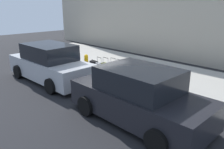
{
  "coord_description": "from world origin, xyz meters",
  "views": [
    {
      "loc": [
        -8.1,
        6.55,
        3.4
      ],
      "look_at": [
        -1.56,
        0.28,
        0.59
      ],
      "focal_mm": 36.15,
      "sensor_mm": 36.0,
      "label": 1
    }
  ],
  "objects_px": {
    "suitcase_silver_1": "(155,82)",
    "parked_car_silver_1": "(50,64)",
    "suitcase_olive_0": "(163,87)",
    "suitcase_silver_8": "(99,68)",
    "suitcase_red_6": "(113,70)",
    "suitcase_black_2": "(146,81)",
    "suitcase_teal_3": "(137,76)",
    "suitcase_black_9": "(94,66)",
    "parked_car_charcoal_0": "(138,97)",
    "suitcase_navy_4": "(127,75)",
    "suitcase_maroon_5": "(120,73)",
    "bollard_post": "(79,60)",
    "fire_hydrant": "(86,61)",
    "suitcase_olive_7": "(106,69)"
  },
  "relations": [
    {
      "from": "parked_car_charcoal_0",
      "to": "suitcase_red_6",
      "type": "bearing_deg",
      "value": -33.07
    },
    {
      "from": "parked_car_silver_1",
      "to": "suitcase_black_9",
      "type": "bearing_deg",
      "value": -105.19
    },
    {
      "from": "suitcase_black_2",
      "to": "suitcase_teal_3",
      "type": "bearing_deg",
      "value": 3.0
    },
    {
      "from": "suitcase_silver_8",
      "to": "bollard_post",
      "type": "xyz_separation_m",
      "value": [
        1.59,
        0.08,
        0.13
      ]
    },
    {
      "from": "suitcase_teal_3",
      "to": "suitcase_black_9",
      "type": "distance_m",
      "value": 2.78
    },
    {
      "from": "parked_car_charcoal_0",
      "to": "bollard_post",
      "type": "bearing_deg",
      "value": -19.16
    },
    {
      "from": "suitcase_silver_1",
      "to": "suitcase_navy_4",
      "type": "distance_m",
      "value": 1.47
    },
    {
      "from": "suitcase_silver_1",
      "to": "suitcase_red_6",
      "type": "distance_m",
      "value": 2.38
    },
    {
      "from": "parked_car_silver_1",
      "to": "suitcase_black_2",
      "type": "bearing_deg",
      "value": -150.01
    },
    {
      "from": "suitcase_silver_1",
      "to": "suitcase_black_9",
      "type": "relative_size",
      "value": 1.58
    },
    {
      "from": "suitcase_navy_4",
      "to": "suitcase_maroon_5",
      "type": "xyz_separation_m",
      "value": [
        0.48,
        -0.03,
        0.01
      ]
    },
    {
      "from": "suitcase_navy_4",
      "to": "suitcase_maroon_5",
      "type": "height_order",
      "value": "suitcase_navy_4"
    },
    {
      "from": "suitcase_silver_1",
      "to": "bollard_post",
      "type": "distance_m",
      "value": 4.88
    },
    {
      "from": "suitcase_navy_4",
      "to": "suitcase_olive_0",
      "type": "bearing_deg",
      "value": 179.65
    },
    {
      "from": "suitcase_red_6",
      "to": "parked_car_charcoal_0",
      "type": "relative_size",
      "value": 0.21
    },
    {
      "from": "suitcase_red_6",
      "to": "fire_hydrant",
      "type": "distance_m",
      "value": 2.04
    },
    {
      "from": "suitcase_teal_3",
      "to": "suitcase_navy_4",
      "type": "distance_m",
      "value": 0.52
    },
    {
      "from": "suitcase_black_2",
      "to": "suitcase_navy_4",
      "type": "height_order",
      "value": "suitcase_navy_4"
    },
    {
      "from": "suitcase_maroon_5",
      "to": "suitcase_silver_8",
      "type": "xyz_separation_m",
      "value": [
        1.34,
        0.06,
        -0.05
      ]
    },
    {
      "from": "suitcase_black_2",
      "to": "suitcase_navy_4",
      "type": "relative_size",
      "value": 0.61
    },
    {
      "from": "suitcase_teal_3",
      "to": "suitcase_silver_8",
      "type": "xyz_separation_m",
      "value": [
        2.33,
        0.09,
        -0.1
      ]
    },
    {
      "from": "suitcase_olive_0",
      "to": "suitcase_red_6",
      "type": "distance_m",
      "value": 2.82
    },
    {
      "from": "suitcase_black_9",
      "to": "parked_car_charcoal_0",
      "type": "relative_size",
      "value": 0.14
    },
    {
      "from": "suitcase_olive_0",
      "to": "suitcase_silver_8",
      "type": "relative_size",
      "value": 0.92
    },
    {
      "from": "suitcase_silver_8",
      "to": "fire_hydrant",
      "type": "height_order",
      "value": "suitcase_silver_8"
    },
    {
      "from": "suitcase_silver_8",
      "to": "suitcase_black_9",
      "type": "distance_m",
      "value": 0.45
    },
    {
      "from": "suitcase_black_2",
      "to": "suitcase_silver_8",
      "type": "bearing_deg",
      "value": 2.43
    },
    {
      "from": "suitcase_teal_3",
      "to": "suitcase_red_6",
      "type": "distance_m",
      "value": 1.43
    },
    {
      "from": "suitcase_silver_1",
      "to": "parked_car_silver_1",
      "type": "xyz_separation_m",
      "value": [
        4.31,
        2.21,
        0.31
      ]
    },
    {
      "from": "suitcase_olive_7",
      "to": "bollard_post",
      "type": "xyz_separation_m",
      "value": [
        2.05,
        0.08,
        0.09
      ]
    },
    {
      "from": "suitcase_silver_1",
      "to": "parked_car_silver_1",
      "type": "bearing_deg",
      "value": 27.12
    },
    {
      "from": "suitcase_silver_1",
      "to": "suitcase_silver_8",
      "type": "height_order",
      "value": "suitcase_silver_1"
    },
    {
      "from": "suitcase_olive_0",
      "to": "suitcase_navy_4",
      "type": "distance_m",
      "value": 1.89
    },
    {
      "from": "suitcase_navy_4",
      "to": "parked_car_silver_1",
      "type": "relative_size",
      "value": 0.2
    },
    {
      "from": "suitcase_olive_0",
      "to": "suitcase_silver_8",
      "type": "height_order",
      "value": "suitcase_silver_8"
    },
    {
      "from": "suitcase_silver_1",
      "to": "suitcase_navy_4",
      "type": "bearing_deg",
      "value": 2.95
    },
    {
      "from": "suitcase_navy_4",
      "to": "bollard_post",
      "type": "relative_size",
      "value": 1.2
    },
    {
      "from": "suitcase_teal_3",
      "to": "suitcase_silver_8",
      "type": "distance_m",
      "value": 2.33
    },
    {
      "from": "suitcase_teal_3",
      "to": "bollard_post",
      "type": "relative_size",
      "value": 1.19
    },
    {
      "from": "suitcase_black_2",
      "to": "suitcase_olive_7",
      "type": "bearing_deg",
      "value": 2.8
    },
    {
      "from": "parked_car_charcoal_0",
      "to": "parked_car_silver_1",
      "type": "bearing_deg",
      "value": -0.0
    },
    {
      "from": "suitcase_teal_3",
      "to": "suitcase_silver_1",
      "type": "bearing_deg",
      "value": -179.58
    },
    {
      "from": "suitcase_silver_1",
      "to": "parked_car_charcoal_0",
      "type": "bearing_deg",
      "value": 113.47
    },
    {
      "from": "suitcase_silver_8",
      "to": "suitcase_black_9",
      "type": "xyz_separation_m",
      "value": [
        0.45,
        -0.02,
        0.01
      ]
    },
    {
      "from": "suitcase_olive_0",
      "to": "suitcase_navy_4",
      "type": "relative_size",
      "value": 0.81
    },
    {
      "from": "parked_car_charcoal_0",
      "to": "suitcase_black_9",
      "type": "bearing_deg",
      "value": -24.41
    },
    {
      "from": "suitcase_silver_8",
      "to": "bollard_post",
      "type": "distance_m",
      "value": 1.6
    },
    {
      "from": "suitcase_black_9",
      "to": "suitcase_maroon_5",
      "type": "bearing_deg",
      "value": -178.84
    },
    {
      "from": "suitcase_olive_0",
      "to": "suitcase_navy_4",
      "type": "height_order",
      "value": "suitcase_navy_4"
    },
    {
      "from": "suitcase_olive_0",
      "to": "suitcase_black_9",
      "type": "bearing_deg",
      "value": -0.11
    }
  ]
}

